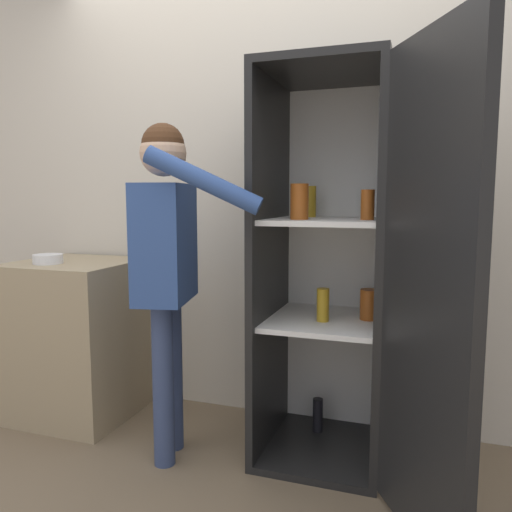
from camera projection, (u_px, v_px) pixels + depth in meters
ground_plane at (197, 506)px, 2.03m from camera, size 12.00×12.00×0.00m
wall_back at (269, 193)px, 2.80m from camera, size 7.00×0.06×2.55m
refrigerator at (345, 271)px, 2.26m from camera, size 0.91×1.15×1.83m
person at (167, 248)px, 2.31m from camera, size 0.67×0.50×1.58m
counter at (78, 337)px, 2.88m from camera, size 0.66×0.64×0.89m
bowl at (48, 259)px, 2.73m from camera, size 0.16×0.16×0.05m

